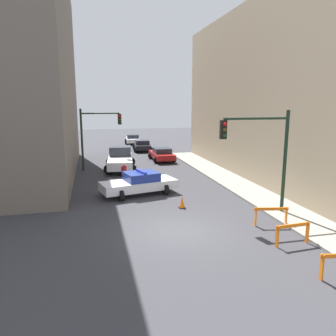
{
  "coord_description": "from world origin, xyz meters",
  "views": [
    {
      "loc": [
        -3.62,
        -13.42,
        5.66
      ],
      "look_at": [
        1.49,
        8.34,
        1.21
      ],
      "focal_mm": 35.0,
      "sensor_mm": 36.0,
      "label": 1
    }
  ],
  "objects_px": {
    "traffic_light_near": "(265,147)",
    "pedestrian_crossing": "(124,174)",
    "white_truck": "(120,159)",
    "parked_car_near": "(162,154)",
    "barrier_back": "(271,213)",
    "traffic_cone": "(182,202)",
    "barrier_mid": "(293,231)",
    "traffic_light_far": "(95,130)",
    "police_car": "(139,183)",
    "parked_car_mid": "(142,145)",
    "parked_car_far": "(133,139)"
  },
  "relations": [
    {
      "from": "parked_car_mid",
      "to": "parked_car_far",
      "type": "xyz_separation_m",
      "value": [
        -0.25,
        7.1,
        0.0
      ]
    },
    {
      "from": "white_truck",
      "to": "parked_car_far",
      "type": "height_order",
      "value": "white_truck"
    },
    {
      "from": "parked_car_near",
      "to": "traffic_cone",
      "type": "bearing_deg",
      "value": -98.86
    },
    {
      "from": "parked_car_far",
      "to": "traffic_light_near",
      "type": "bearing_deg",
      "value": -79.9
    },
    {
      "from": "traffic_light_far",
      "to": "traffic_cone",
      "type": "xyz_separation_m",
      "value": [
        4.37,
        -11.83,
        -3.08
      ]
    },
    {
      "from": "police_car",
      "to": "barrier_mid",
      "type": "distance_m",
      "value": 10.16
    },
    {
      "from": "barrier_mid",
      "to": "parked_car_mid",
      "type": "bearing_deg",
      "value": 93.73
    },
    {
      "from": "police_car",
      "to": "parked_car_mid",
      "type": "distance_m",
      "value": 19.16
    },
    {
      "from": "traffic_light_far",
      "to": "white_truck",
      "type": "xyz_separation_m",
      "value": [
        2.03,
        -0.34,
        -2.49
      ]
    },
    {
      "from": "parked_car_far",
      "to": "traffic_light_far",
      "type": "bearing_deg",
      "value": -101.87
    },
    {
      "from": "white_truck",
      "to": "barrier_mid",
      "type": "bearing_deg",
      "value": -66.67
    },
    {
      "from": "traffic_light_far",
      "to": "parked_car_far",
      "type": "height_order",
      "value": "traffic_light_far"
    },
    {
      "from": "parked_car_mid",
      "to": "traffic_cone",
      "type": "height_order",
      "value": "parked_car_mid"
    },
    {
      "from": "parked_car_far",
      "to": "traffic_cone",
      "type": "xyz_separation_m",
      "value": [
        -0.99,
        -29.27,
        -0.36
      ]
    },
    {
      "from": "traffic_light_far",
      "to": "barrier_mid",
      "type": "bearing_deg",
      "value": -66.95
    },
    {
      "from": "parked_car_near",
      "to": "barrier_back",
      "type": "distance_m",
      "value": 18.39
    },
    {
      "from": "barrier_back",
      "to": "traffic_cone",
      "type": "bearing_deg",
      "value": 133.33
    },
    {
      "from": "parked_car_mid",
      "to": "parked_car_far",
      "type": "relative_size",
      "value": 1.0
    },
    {
      "from": "barrier_mid",
      "to": "traffic_cone",
      "type": "height_order",
      "value": "barrier_mid"
    },
    {
      "from": "police_car",
      "to": "pedestrian_crossing",
      "type": "relative_size",
      "value": 3.01
    },
    {
      "from": "parked_car_near",
      "to": "parked_car_far",
      "type": "bearing_deg",
      "value": 93.25
    },
    {
      "from": "pedestrian_crossing",
      "to": "traffic_cone",
      "type": "relative_size",
      "value": 2.53
    },
    {
      "from": "police_car",
      "to": "pedestrian_crossing",
      "type": "xyz_separation_m",
      "value": [
        -0.72,
        2.24,
        0.14
      ]
    },
    {
      "from": "traffic_light_near",
      "to": "barrier_mid",
      "type": "xyz_separation_m",
      "value": [
        -0.61,
        -3.61,
        -2.91
      ]
    },
    {
      "from": "white_truck",
      "to": "traffic_light_near",
      "type": "bearing_deg",
      "value": -60.19
    },
    {
      "from": "traffic_light_far",
      "to": "police_car",
      "type": "xyz_separation_m",
      "value": [
        2.49,
        -8.56,
        -2.67
      ]
    },
    {
      "from": "parked_car_far",
      "to": "barrier_mid",
      "type": "xyz_separation_m",
      "value": [
        2.06,
        -34.88,
        -0.06
      ]
    },
    {
      "from": "traffic_light_near",
      "to": "pedestrian_crossing",
      "type": "height_order",
      "value": "traffic_light_near"
    },
    {
      "from": "parked_car_mid",
      "to": "police_car",
      "type": "bearing_deg",
      "value": -94.5
    },
    {
      "from": "barrier_back",
      "to": "traffic_light_far",
      "type": "bearing_deg",
      "value": 116.59
    },
    {
      "from": "traffic_light_near",
      "to": "parked_car_near",
      "type": "distance_m",
      "value": 17.14
    },
    {
      "from": "traffic_light_near",
      "to": "barrier_mid",
      "type": "height_order",
      "value": "traffic_light_near"
    },
    {
      "from": "pedestrian_crossing",
      "to": "barrier_back",
      "type": "bearing_deg",
      "value": 19.48
    },
    {
      "from": "barrier_mid",
      "to": "barrier_back",
      "type": "height_order",
      "value": "same"
    },
    {
      "from": "traffic_light_near",
      "to": "parked_car_mid",
      "type": "bearing_deg",
      "value": 95.73
    },
    {
      "from": "police_car",
      "to": "parked_car_mid",
      "type": "height_order",
      "value": "police_car"
    },
    {
      "from": "traffic_light_far",
      "to": "parked_car_near",
      "type": "height_order",
      "value": "traffic_light_far"
    },
    {
      "from": "traffic_light_near",
      "to": "police_car",
      "type": "height_order",
      "value": "traffic_light_near"
    },
    {
      "from": "police_car",
      "to": "white_truck",
      "type": "bearing_deg",
      "value": -10.46
    },
    {
      "from": "traffic_light_near",
      "to": "barrier_mid",
      "type": "bearing_deg",
      "value": -99.59
    },
    {
      "from": "traffic_cone",
      "to": "parked_car_mid",
      "type": "bearing_deg",
      "value": 86.8
    },
    {
      "from": "traffic_light_near",
      "to": "police_car",
      "type": "xyz_separation_m",
      "value": [
        -5.54,
        5.26,
        -2.81
      ]
    },
    {
      "from": "barrier_mid",
      "to": "police_car",
      "type": "bearing_deg",
      "value": 119.05
    },
    {
      "from": "white_truck",
      "to": "barrier_mid",
      "type": "relative_size",
      "value": 3.49
    },
    {
      "from": "traffic_light_near",
      "to": "parked_car_far",
      "type": "bearing_deg",
      "value": 94.88
    },
    {
      "from": "white_truck",
      "to": "barrier_back",
      "type": "distance_m",
      "value": 16.04
    },
    {
      "from": "parked_car_near",
      "to": "barrier_back",
      "type": "bearing_deg",
      "value": -87.05
    },
    {
      "from": "barrier_mid",
      "to": "traffic_light_far",
      "type": "bearing_deg",
      "value": 113.05
    },
    {
      "from": "parked_car_near",
      "to": "traffic_cone",
      "type": "distance_m",
      "value": 14.98
    },
    {
      "from": "parked_car_far",
      "to": "pedestrian_crossing",
      "type": "relative_size",
      "value": 2.68
    }
  ]
}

